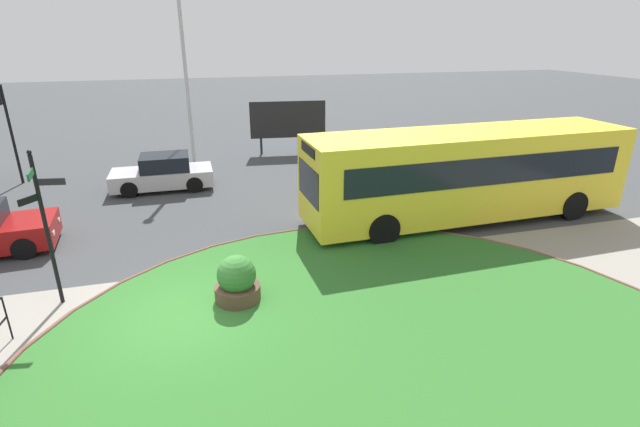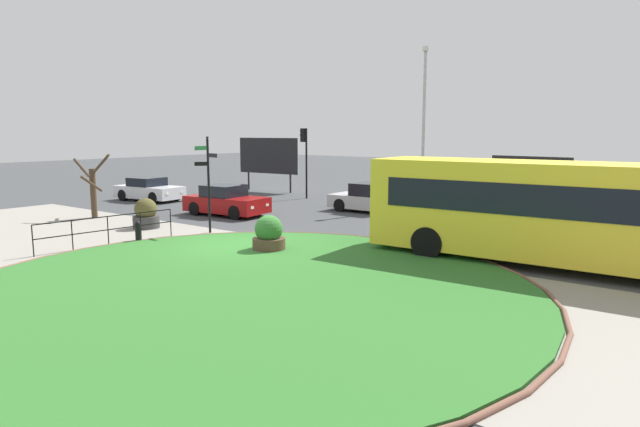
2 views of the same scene
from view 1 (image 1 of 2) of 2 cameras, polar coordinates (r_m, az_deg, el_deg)
ground at (r=11.38m, az=-15.86°, el=-11.76°), size 120.00×120.00×0.00m
sidewalk_paving at (r=9.75m, az=-15.73°, el=-17.90°), size 32.00×8.04×0.02m
grass_island at (r=9.23m, az=8.61°, el=-19.50°), size 14.44×14.44×0.10m
grass_kerb_ring at (r=9.22m, az=8.61°, el=-19.48°), size 14.75×14.75×0.11m
signpost_directional at (r=12.07m, az=-30.24°, el=-0.73°), size 0.91×0.73×3.70m
bus_yellow at (r=16.53m, az=17.28°, el=4.72°), size 11.05×2.87×3.01m
car_near_lane at (r=20.22m, az=-18.37°, el=4.60°), size 3.96×1.80×1.41m
traffic_light_near at (r=23.21m, az=-33.89°, el=10.05°), size 0.49×0.27×4.06m
lamppost_tall at (r=22.46m, az=-15.88°, el=15.99°), size 0.32×0.32×8.05m
billboard_left at (r=24.99m, az=-3.89°, el=11.15°), size 3.90×0.55×2.70m
planter_near_signpost at (r=11.33m, az=-9.95°, el=-8.20°), size 1.07×1.07×1.21m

